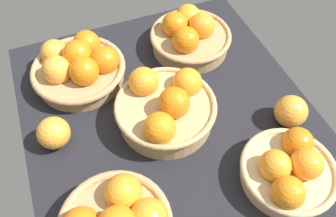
% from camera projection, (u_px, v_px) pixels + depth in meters
% --- Properties ---
extents(market_tray, '(0.84, 0.72, 0.03)m').
position_uv_depth(market_tray, '(173.00, 125.00, 0.87)').
color(market_tray, black).
rests_on(market_tray, ground).
extents(basket_center, '(0.25, 0.25, 0.12)m').
position_uv_depth(basket_center, '(166.00, 107.00, 0.82)').
color(basket_center, tan).
rests_on(basket_center, market_tray).
extents(basket_near_left, '(0.21, 0.21, 0.10)m').
position_uv_depth(basket_near_left, '(289.00, 170.00, 0.73)').
color(basket_near_left, tan).
rests_on(basket_near_left, market_tray).
extents(basket_far_right, '(0.25, 0.25, 0.11)m').
position_uv_depth(basket_far_right, '(79.00, 66.00, 0.91)').
color(basket_far_right, tan).
rests_on(basket_far_right, market_tray).
extents(basket_near_right, '(0.24, 0.24, 0.11)m').
position_uv_depth(basket_near_right, '(189.00, 35.00, 0.98)').
color(basket_near_right, tan).
rests_on(basket_near_right, market_tray).
extents(loose_orange_front_gap, '(0.08, 0.08, 0.08)m').
position_uv_depth(loose_orange_front_gap, '(291.00, 111.00, 0.82)').
color(loose_orange_front_gap, '#F49E33').
rests_on(loose_orange_front_gap, market_tray).
extents(loose_orange_back_gap, '(0.08, 0.08, 0.08)m').
position_uv_depth(loose_orange_back_gap, '(54.00, 133.00, 0.79)').
color(loose_orange_back_gap, '#F49E33').
rests_on(loose_orange_back_gap, market_tray).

